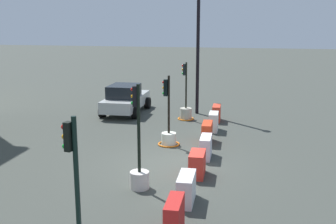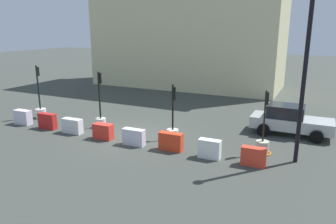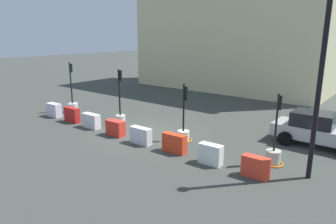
% 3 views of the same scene
% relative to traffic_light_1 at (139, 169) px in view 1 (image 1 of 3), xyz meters
% --- Properties ---
extents(ground_plane, '(120.00, 120.00, 0.00)m').
position_rel_traffic_light_1_xyz_m(ground_plane, '(2.26, -0.46, -0.62)').
color(ground_plane, '#3D423C').
extents(traffic_light_1, '(0.59, 0.59, 3.20)m').
position_rel_traffic_light_1_xyz_m(traffic_light_1, '(0.00, 0.00, 0.00)').
color(traffic_light_1, beige).
rests_on(traffic_light_1, ground_plane).
extents(traffic_light_2, '(0.89, 0.89, 2.85)m').
position_rel_traffic_light_1_xyz_m(traffic_light_2, '(4.57, -0.02, -0.15)').
color(traffic_light_2, silver).
rests_on(traffic_light_2, ground_plane).
extents(traffic_light_3, '(0.83, 0.83, 2.91)m').
position_rel_traffic_light_1_xyz_m(traffic_light_3, '(9.09, -0.03, -0.15)').
color(traffic_light_3, '#BBB8A5').
rests_on(traffic_light_3, ground_plane).
extents(construction_barrier_1, '(1.10, 0.39, 0.88)m').
position_rel_traffic_light_1_xyz_m(construction_barrier_1, '(-2.56, -1.54, -0.17)').
color(construction_barrier_1, red).
rests_on(construction_barrier_1, ground_plane).
extents(construction_barrier_2, '(1.15, 0.46, 0.81)m').
position_rel_traffic_light_1_xyz_m(construction_barrier_2, '(-0.72, -1.55, -0.21)').
color(construction_barrier_2, silver).
rests_on(construction_barrier_2, ground_plane).
extents(construction_barrier_3, '(1.03, 0.51, 0.80)m').
position_rel_traffic_light_1_xyz_m(construction_barrier_3, '(1.36, -1.59, -0.21)').
color(construction_barrier_3, red).
rests_on(construction_barrier_3, ground_plane).
extents(construction_barrier_4, '(1.12, 0.42, 0.81)m').
position_rel_traffic_light_1_xyz_m(construction_barrier_4, '(3.25, -1.67, -0.21)').
color(construction_barrier_4, silver).
rests_on(construction_barrier_4, ground_plane).
extents(construction_barrier_5, '(1.13, 0.41, 0.85)m').
position_rel_traffic_light_1_xyz_m(construction_barrier_5, '(5.18, -1.52, -0.19)').
color(construction_barrier_5, red).
rests_on(construction_barrier_5, ground_plane).
extents(construction_barrier_6, '(0.98, 0.43, 0.85)m').
position_rel_traffic_light_1_xyz_m(construction_barrier_6, '(7.10, -1.62, -0.19)').
color(construction_barrier_6, white).
rests_on(construction_barrier_6, ground_plane).
extents(construction_barrier_7, '(1.02, 0.41, 0.80)m').
position_rel_traffic_light_1_xyz_m(construction_barrier_7, '(9.00, -1.60, -0.22)').
color(construction_barrier_7, '#E73F28').
rests_on(construction_barrier_7, ground_plane).
extents(car_silver_hatchback, '(4.16, 2.06, 1.58)m').
position_rel_traffic_light_1_xyz_m(car_silver_hatchback, '(9.90, 3.40, 0.16)').
color(car_silver_hatchback, '#B6B9B7').
rests_on(car_silver_hatchback, ground_plane).
extents(street_lamp_post, '(0.36, 0.36, 7.11)m').
position_rel_traffic_light_1_xyz_m(street_lamp_post, '(10.55, -0.42, 3.42)').
color(street_lamp_post, black).
rests_on(street_lamp_post, ground_plane).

